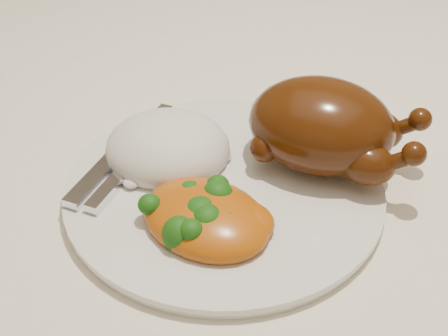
% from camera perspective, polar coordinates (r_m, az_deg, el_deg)
% --- Properties ---
extents(dining_table, '(1.60, 0.90, 0.76)m').
position_cam_1_polar(dining_table, '(0.80, 3.93, 0.25)').
color(dining_table, brown).
rests_on(dining_table, floor).
extents(tablecloth, '(1.73, 1.03, 0.18)m').
position_cam_1_polar(tablecloth, '(0.75, 4.17, 4.65)').
color(tablecloth, white).
rests_on(tablecloth, dining_table).
extents(dinner_plate, '(0.30, 0.30, 0.01)m').
position_cam_1_polar(dinner_plate, '(0.59, -0.00, -2.01)').
color(dinner_plate, silver).
rests_on(dinner_plate, tablecloth).
extents(roast_chicken, '(0.18, 0.12, 0.09)m').
position_cam_1_polar(roast_chicken, '(0.59, 9.24, 3.75)').
color(roast_chicken, '#452007').
rests_on(roast_chicken, dinner_plate).
extents(rice_mound, '(0.15, 0.15, 0.06)m').
position_cam_1_polar(rice_mound, '(0.61, -5.15, 1.78)').
color(rice_mound, white).
rests_on(rice_mound, dinner_plate).
extents(mac_and_cheese, '(0.13, 0.11, 0.05)m').
position_cam_1_polar(mac_and_cheese, '(0.53, -1.40, -4.55)').
color(mac_and_cheese, '#C4630C').
rests_on(mac_and_cheese, dinner_plate).
extents(cutlery, '(0.04, 0.18, 0.01)m').
position_cam_1_polar(cutlery, '(0.61, -9.66, 0.12)').
color(cutlery, silver).
rests_on(cutlery, dinner_plate).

